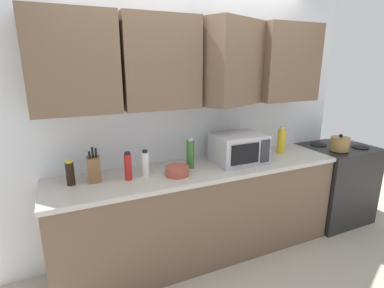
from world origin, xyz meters
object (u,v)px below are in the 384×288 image
(stove_range, at_px, (334,183))
(knife_block, at_px, (94,169))
(bottle_soy_dark, at_px, (70,173))
(bottle_white_jar, at_px, (145,164))
(microwave, at_px, (239,148))
(bottle_yellow_mustard, at_px, (281,141))
(bottle_red_sauce, at_px, (128,166))
(bottle_green_oil, at_px, (190,154))
(bowl_ceramic_small, at_px, (177,171))
(kettle, at_px, (340,144))

(stove_range, relative_size, knife_block, 3.16)
(bottle_soy_dark, bearing_deg, bottle_white_jar, -5.79)
(microwave, xyz_separation_m, bottle_white_jar, (-0.91, 0.02, -0.03))
(bottle_yellow_mustard, bearing_deg, microwave, -172.69)
(bottle_red_sauce, bearing_deg, knife_block, 162.41)
(bottle_white_jar, distance_m, bottle_green_oil, 0.43)
(microwave, distance_m, bowl_ceramic_small, 0.67)
(stove_range, bearing_deg, knife_block, 178.01)
(bottle_white_jar, xyz_separation_m, bottle_soy_dark, (-0.59, 0.06, -0.01))
(microwave, xyz_separation_m, bottle_soy_dark, (-1.50, 0.08, -0.04))
(knife_block, bearing_deg, bowl_ceramic_small, -13.55)
(microwave, bearing_deg, bowl_ceramic_small, -173.36)
(knife_block, height_order, bottle_red_sauce, knife_block)
(bottle_red_sauce, bearing_deg, bottle_yellow_mustard, 2.62)
(stove_range, height_order, knife_block, knife_block)
(bottle_soy_dark, bearing_deg, bowl_ceramic_small, -10.61)
(microwave, height_order, bottle_soy_dark, microwave)
(kettle, distance_m, bottle_green_oil, 1.69)
(bottle_green_oil, bearing_deg, bottle_soy_dark, 178.07)
(bottle_green_oil, bearing_deg, kettle, -6.72)
(kettle, height_order, bottle_white_jar, bottle_white_jar)
(kettle, bearing_deg, bottle_red_sauce, 176.15)
(stove_range, xyz_separation_m, bowl_ceramic_small, (-2.02, -0.07, 0.49))
(kettle, height_order, bottle_red_sauce, bottle_red_sauce)
(bottle_soy_dark, bearing_deg, bottle_green_oil, -1.93)
(kettle, distance_m, bowl_ceramic_small, 1.85)
(microwave, height_order, bottle_yellow_mustard, bottle_yellow_mustard)
(microwave, height_order, bottle_white_jar, microwave)
(bottle_soy_dark, bearing_deg, bottle_yellow_mustard, -0.13)
(kettle, xyz_separation_m, bottle_white_jar, (-2.10, 0.17, 0.02))
(bottle_yellow_mustard, height_order, bowl_ceramic_small, bottle_yellow_mustard)
(bottle_yellow_mustard, xyz_separation_m, bottle_red_sauce, (-1.64, -0.08, -0.02))
(bottle_green_oil, height_order, bottle_yellow_mustard, bottle_yellow_mustard)
(bottle_yellow_mustard, bearing_deg, bowl_ceramic_small, -173.05)
(bottle_white_jar, relative_size, bottle_green_oil, 0.83)
(bottle_yellow_mustard, bearing_deg, bottle_green_oil, -178.42)
(microwave, distance_m, bottle_white_jar, 0.91)
(bottle_green_oil, bearing_deg, bowl_ceramic_small, -145.47)
(stove_range, bearing_deg, bowl_ceramic_small, -178.15)
(kettle, distance_m, bottle_soy_dark, 2.70)
(knife_block, relative_size, bottle_red_sauce, 1.22)
(knife_block, xyz_separation_m, bottle_yellow_mustard, (1.90, -0.01, 0.03))
(stove_range, height_order, bottle_yellow_mustard, bottle_yellow_mustard)
(bottle_red_sauce, bearing_deg, bottle_soy_dark, 169.63)
(stove_range, relative_size, microwave, 1.90)
(bottle_green_oil, bearing_deg, stove_range, -1.78)
(bottle_white_jar, height_order, bottle_red_sauce, bottle_red_sauce)
(microwave, bearing_deg, bottle_yellow_mustard, 7.31)
(microwave, xyz_separation_m, bowl_ceramic_small, (-0.66, -0.08, -0.10))
(stove_range, height_order, bottle_white_jar, bottle_white_jar)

